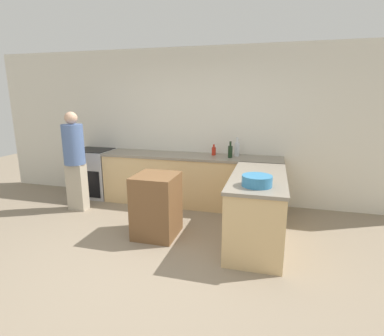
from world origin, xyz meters
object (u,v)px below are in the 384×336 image
(range_oven, at_px, (94,173))
(hot_sauce_bottle, at_px, (214,151))
(person_by_range, at_px, (75,158))
(wine_bottle_dark, at_px, (230,151))
(vinegar_bottle_clear, at_px, (237,149))
(mixing_bowl, at_px, (257,181))
(island_table, at_px, (157,205))

(range_oven, height_order, hot_sauce_bottle, hot_sauce_bottle)
(range_oven, bearing_deg, person_by_range, -79.05)
(range_oven, distance_m, wine_bottle_dark, 2.66)
(range_oven, bearing_deg, vinegar_bottle_clear, 2.69)
(mixing_bowl, height_order, person_by_range, person_by_range)
(island_table, height_order, person_by_range, person_by_range)
(hot_sauce_bottle, bearing_deg, island_table, -109.54)
(wine_bottle_dark, bearing_deg, vinegar_bottle_clear, 60.91)
(island_table, xyz_separation_m, mixing_bowl, (1.33, -0.27, 0.52))
(island_table, bearing_deg, mixing_bowl, -11.68)
(person_by_range, bearing_deg, vinegar_bottle_clear, 18.71)
(range_oven, height_order, vinegar_bottle_clear, vinegar_bottle_clear)
(hot_sauce_bottle, xyz_separation_m, person_by_range, (-2.16, -0.85, -0.07))
(mixing_bowl, bearing_deg, wine_bottle_dark, 108.62)
(hot_sauce_bottle, xyz_separation_m, wine_bottle_dark, (0.30, -0.15, 0.03))
(hot_sauce_bottle, distance_m, person_by_range, 2.32)
(vinegar_bottle_clear, distance_m, person_by_range, 2.70)
(vinegar_bottle_clear, bearing_deg, island_table, -122.15)
(range_oven, relative_size, mixing_bowl, 2.66)
(vinegar_bottle_clear, bearing_deg, range_oven, -177.31)
(range_oven, height_order, mixing_bowl, mixing_bowl)
(wine_bottle_dark, xyz_separation_m, person_by_range, (-2.46, -0.70, -0.11))
(mixing_bowl, xyz_separation_m, vinegar_bottle_clear, (-0.43, 1.70, 0.06))
(mixing_bowl, relative_size, wine_bottle_dark, 1.26)
(vinegar_bottle_clear, relative_size, person_by_range, 0.19)
(range_oven, distance_m, island_table, 2.22)
(wine_bottle_dark, relative_size, person_by_range, 0.16)
(mixing_bowl, height_order, vinegar_bottle_clear, vinegar_bottle_clear)
(mixing_bowl, height_order, wine_bottle_dark, wine_bottle_dark)
(hot_sauce_bottle, height_order, vinegar_bottle_clear, vinegar_bottle_clear)
(vinegar_bottle_clear, xyz_separation_m, person_by_range, (-2.55, -0.86, -0.13))
(vinegar_bottle_clear, height_order, person_by_range, person_by_range)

